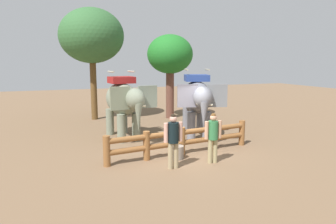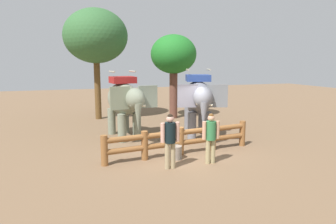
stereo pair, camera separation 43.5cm
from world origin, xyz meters
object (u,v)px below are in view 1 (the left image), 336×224
at_px(tourist_woman_in_black, 213,134).
at_px(tree_far_left, 170,56).
at_px(elephant_near_left, 124,101).
at_px(feed_bucket, 177,152).
at_px(elephant_center, 197,99).
at_px(tourist_man_in_blue, 173,137).
at_px(tree_back_center, 92,36).
at_px(log_fence, 182,139).

xyz_separation_m(tourist_woman_in_black, tree_far_left, (1.71, 8.57, 2.81)).
distance_m(elephant_near_left, feed_bucket, 4.07).
distance_m(elephant_center, tree_far_left, 5.39).
xyz_separation_m(tourist_woman_in_black, tourist_man_in_blue, (-1.49, -0.05, 0.04)).
height_order(tourist_woman_in_black, feed_bucket, tourist_woman_in_black).
bearing_deg(feed_bucket, tourist_man_in_blue, -120.38).
bearing_deg(tourist_woman_in_black, tree_far_left, 78.74).
xyz_separation_m(elephant_near_left, elephant_center, (3.26, -0.82, 0.04)).
bearing_deg(elephant_center, elephant_near_left, 165.91).
distance_m(tourist_woman_in_black, tree_far_left, 9.18).
bearing_deg(tourist_man_in_blue, tourist_woman_in_black, 2.09).
relative_size(tourist_man_in_blue, feed_bucket, 3.78).
height_order(elephant_near_left, tourist_man_in_blue, elephant_near_left).
distance_m(elephant_center, tree_back_center, 7.92).
bearing_deg(tourist_man_in_blue, feed_bucket, 59.62).
xyz_separation_m(log_fence, elephant_center, (1.76, 2.35, 1.17)).
distance_m(log_fence, tree_back_center, 9.76).
relative_size(log_fence, tourist_man_in_blue, 3.29).
bearing_deg(tourist_man_in_blue, tree_back_center, 97.35).
relative_size(tourist_woman_in_black, tree_back_center, 0.27).
bearing_deg(tourist_man_in_blue, tree_far_left, 69.66).
height_order(tourist_woman_in_black, tourist_man_in_blue, tourist_man_in_blue).
relative_size(tourist_woman_in_black, tourist_man_in_blue, 0.96).
relative_size(tourist_woman_in_black, tree_far_left, 0.34).
relative_size(elephant_near_left, tree_far_left, 0.71).
distance_m(elephant_near_left, tree_back_center, 6.23).
height_order(tourist_man_in_blue, feed_bucket, tourist_man_in_blue).
bearing_deg(tree_back_center, feed_bucket, -78.73).
bearing_deg(tree_back_center, tourist_woman_in_black, -74.21).
bearing_deg(log_fence, tree_back_center, 104.21).
distance_m(tourist_man_in_blue, tree_far_left, 9.61).
height_order(tourist_man_in_blue, tree_back_center, tree_back_center).
bearing_deg(tourist_woman_in_black, log_fence, 115.61).
xyz_separation_m(tree_far_left, feed_bucket, (-2.68, -7.75, -3.58)).
relative_size(elephant_near_left, tourist_woman_in_black, 2.07).
xyz_separation_m(elephant_center, tree_far_left, (0.55, 4.95, 2.06)).
distance_m(tree_back_center, feed_bucket, 10.24).
distance_m(log_fence, tourist_man_in_blue, 1.66).
relative_size(elephant_center, tree_back_center, 0.57).
bearing_deg(tourist_woman_in_black, feed_bucket, 139.92).
relative_size(tree_far_left, tree_back_center, 0.78).
relative_size(log_fence, elephant_near_left, 1.66).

